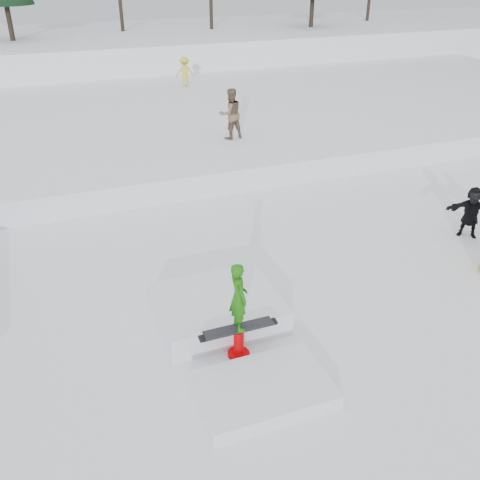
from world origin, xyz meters
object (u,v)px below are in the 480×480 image
object	(u,v)px
walker_ygreen	(185,72)
jib_rail_feature	(229,326)
spectator_dark	(471,212)
walker_olive	(231,114)

from	to	relation	value
walker_ygreen	jib_rail_feature	xyz separation A→B (m)	(-4.75, -19.72, -1.25)
spectator_dark	jib_rail_feature	size ratio (longest dim) A/B	0.33
walker_ygreen	jib_rail_feature	size ratio (longest dim) A/B	0.35
walker_olive	walker_ygreen	world-z (taller)	walker_olive
walker_olive	jib_rail_feature	size ratio (longest dim) A/B	0.43
walker_olive	jib_rail_feature	bearing A→B (deg)	61.72
walker_olive	jib_rail_feature	distance (m)	11.20
walker_ygreen	jib_rail_feature	bearing A→B (deg)	76.56
walker_ygreen	spectator_dark	bearing A→B (deg)	100.08
spectator_dark	jib_rail_feature	bearing A→B (deg)	-124.35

